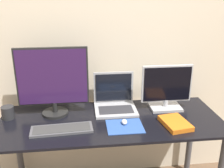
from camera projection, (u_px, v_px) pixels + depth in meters
wall_back at (105, 38)px, 2.07m from camera, size 7.00×0.05×2.50m
desk at (111, 133)px, 1.93m from camera, size 1.60×0.64×0.73m
monitor_left at (53, 81)px, 1.88m from camera, size 0.51×0.19×0.51m
monitor_right at (167, 89)px, 2.01m from camera, size 0.39×0.17×0.35m
laptop at (115, 100)px, 2.05m from camera, size 0.32×0.27×0.27m
keyboard at (62, 129)px, 1.74m from camera, size 0.41×0.16×0.02m
mousepad at (125, 126)px, 1.79m from camera, size 0.25×0.21×0.00m
mouse at (124, 122)px, 1.81m from camera, size 0.04×0.06×0.03m
book at (175, 123)px, 1.80m from camera, size 0.19×0.25×0.03m
mug at (8, 113)px, 1.89m from camera, size 0.09×0.09×0.09m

